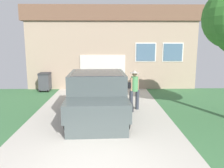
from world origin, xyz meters
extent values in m
cube|color=beige|center=(0.00, 4.50, -0.03)|extent=(5.20, 9.00, 0.06)
cube|color=#465150|center=(-0.13, 4.44, 0.21)|extent=(2.09, 5.59, 0.42)
cube|color=#465150|center=(-0.11, 3.95, 1.04)|extent=(2.12, 2.36, 1.23)
cube|color=#1E2833|center=(-0.11, 3.95, 1.40)|extent=(1.87, 2.17, 0.52)
cube|color=#465150|center=(-0.04, 2.25, 0.71)|extent=(2.08, 1.20, 0.57)
cube|color=black|center=(-0.19, 6.14, 0.45)|extent=(2.12, 2.19, 0.06)
cube|color=#465150|center=(0.79, 6.18, 0.68)|extent=(0.14, 2.12, 0.53)
cube|color=#465150|center=(-1.18, 6.10, 0.68)|extent=(0.14, 2.12, 0.53)
cube|color=#465150|center=(-0.23, 7.17, 0.68)|extent=(2.04, 0.14, 0.53)
cube|color=black|center=(1.04, 3.19, 1.31)|extent=(0.11, 0.18, 0.20)
cylinder|color=black|center=(0.84, 2.45, 0.40)|extent=(0.29, 0.81, 0.80)
cylinder|color=#9E9EA3|center=(0.84, 2.45, 0.40)|extent=(0.30, 0.45, 0.44)
cylinder|color=black|center=(-0.93, 2.38, 0.40)|extent=(0.29, 0.81, 0.80)
cylinder|color=#9E9EA3|center=(-0.93, 2.38, 0.40)|extent=(0.30, 0.45, 0.44)
cylinder|color=black|center=(0.70, 5.97, 0.40)|extent=(0.29, 0.81, 0.80)
cylinder|color=#9E9EA3|center=(0.70, 5.97, 0.40)|extent=(0.30, 0.45, 0.44)
cylinder|color=black|center=(-1.07, 5.90, 0.40)|extent=(0.29, 0.81, 0.80)
cylinder|color=#9E9EA3|center=(-1.07, 5.90, 0.40)|extent=(0.30, 0.45, 0.44)
cylinder|color=#333842|center=(1.52, 4.68, 0.41)|extent=(0.15, 0.15, 0.83)
cylinder|color=#333842|center=(1.25, 4.51, 0.41)|extent=(0.15, 0.15, 0.83)
cylinder|color=#4C9356|center=(1.39, 4.59, 1.09)|extent=(0.28, 0.28, 0.60)
cylinder|color=tan|center=(1.53, 4.69, 1.05)|extent=(0.09, 0.09, 0.62)
cylinder|color=tan|center=(1.24, 4.50, 1.05)|extent=(0.09, 0.09, 0.62)
sphere|color=tan|center=(1.39, 4.59, 1.51)|extent=(0.20, 0.20, 0.20)
cylinder|color=#BCB2A3|center=(1.39, 4.59, 1.55)|extent=(0.39, 0.39, 0.01)
cone|color=#BCB2A3|center=(1.39, 4.59, 1.61)|extent=(0.21, 0.21, 0.11)
cube|color=#232328|center=(1.17, 4.31, 0.11)|extent=(0.32, 0.15, 0.21)
torus|color=#232328|center=(1.17, 4.31, 0.26)|extent=(0.29, 0.02, 0.29)
cube|color=tan|center=(0.54, 11.96, 1.99)|extent=(10.06, 6.12, 3.98)
cube|color=brown|center=(0.54, 11.96, 4.43)|extent=(10.47, 6.37, 0.89)
cube|color=silver|center=(-0.01, 8.87, 1.02)|extent=(2.65, 0.06, 2.04)
cube|color=slate|center=(2.52, 8.87, 2.19)|extent=(1.10, 0.05, 1.00)
cube|color=silver|center=(2.52, 8.89, 2.19)|extent=(1.23, 0.02, 1.12)
cube|color=slate|center=(4.12, 8.87, 2.19)|extent=(1.10, 0.05, 1.00)
cube|color=silver|center=(4.12, 8.89, 2.19)|extent=(1.23, 0.02, 1.12)
cube|color=#424247|center=(-3.29, 8.34, 0.53)|extent=(0.58, 0.68, 0.88)
cube|color=#2E2E31|center=(-3.29, 8.34, 1.02)|extent=(0.60, 0.71, 0.10)
cylinder|color=black|center=(-3.51, 8.07, 0.09)|extent=(0.05, 0.18, 0.18)
cylinder|color=black|center=(-3.07, 8.07, 0.09)|extent=(0.05, 0.18, 0.18)
camera|label=1|loc=(0.30, -4.55, 2.77)|focal=36.60mm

